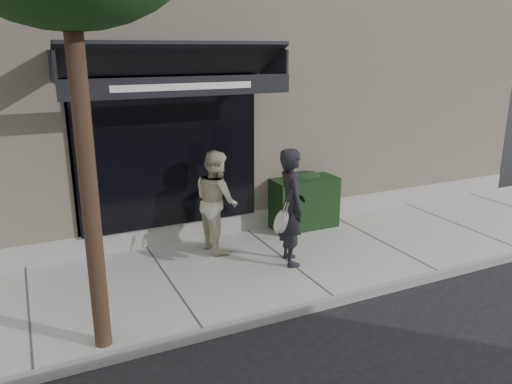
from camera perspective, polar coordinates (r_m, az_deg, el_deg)
ground at (r=8.64m, az=3.21°, el=-8.29°), size 80.00×80.00×0.00m
sidewalk at (r=8.62m, az=3.22°, el=-7.92°), size 20.00×3.00×0.12m
curb at (r=7.43m, az=9.07°, el=-12.19°), size 20.00×0.10×0.14m
building_facade at (r=12.46m, az=-7.84°, el=12.21°), size 14.30×8.04×5.64m
hedge at (r=9.94m, az=5.40°, el=-0.95°), size 1.30×0.70×1.14m
pedestrian_front at (r=8.11m, az=4.05°, el=-1.73°), size 0.80×0.88×1.94m
pedestrian_back at (r=8.70m, az=-4.54°, el=-1.00°), size 0.73×0.91×1.78m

